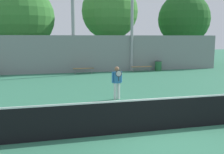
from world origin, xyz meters
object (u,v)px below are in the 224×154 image
tennis_player (117,81)px  tree_dark_dense (184,19)px  tree_green_tall (110,11)px  trash_bin (158,66)px  tree_green_broad (23,17)px  bench_courtside_near (141,67)px  bench_adjacent_court (83,69)px  tennis_net (157,114)px  light_pole_far_right (73,3)px  light_pole_center_back (132,8)px

tennis_player → tree_dark_dense: tree_dark_dense is taller
tree_green_tall → tree_dark_dense: size_ratio=1.11×
trash_bin → tree_green_broad: (-12.00, 5.76, 4.52)m
bench_courtside_near → bench_adjacent_court: size_ratio=1.09×
tennis_player → tree_green_tall: (3.59, 16.32, 4.91)m
tennis_net → tree_dark_dense: (12.03, 20.10, 4.53)m
bench_courtside_near → tree_green_tall: tree_green_tall is taller
tree_green_broad → bench_adjacent_court: bearing=-49.8°
tennis_player → light_pole_far_right: bearing=92.4°
trash_bin → tree_dark_dense: bearing=45.8°
bench_adjacent_court → tree_green_broad: (-5.11, 6.05, 4.55)m
bench_adjacent_court → tree_dark_dense: tree_dark_dense is taller
trash_bin → tree_green_broad: size_ratio=0.11×
bench_courtside_near → light_pole_center_back: size_ratio=0.20×
tennis_net → light_pole_far_right: light_pole_far_right is taller
tennis_player → tennis_net: bearing=-91.6°
light_pole_center_back → tree_green_broad: 10.98m
light_pole_far_right → trash_bin: bearing=-6.1°
tennis_player → bench_courtside_near: 10.67m
tennis_net → light_pole_far_right: size_ratio=1.15×
tree_green_broad → tennis_net: bearing=-74.6°
tree_green_broad → tennis_player: bearing=-70.7°
bench_adjacent_court → tennis_net: bearing=-88.2°
tennis_net → tree_dark_dense: 23.86m
tree_green_broad → trash_bin: bearing=-25.7°
tree_green_tall → tree_green_broad: size_ratio=1.10×
tennis_player → light_pole_center_back: light_pole_center_back is taller
tennis_player → light_pole_far_right: size_ratio=0.15×
tree_dark_dense → tennis_net: bearing=-120.9°
bench_adjacent_court → trash_bin: trash_bin is taller
bench_courtside_near → bench_adjacent_court: same height
bench_courtside_near → tree_dark_dense: tree_dark_dense is taller
bench_adjacent_court → bench_courtside_near: bearing=0.0°
light_pole_far_right → tree_green_tall: (4.58, 5.73, -0.08)m
bench_courtside_near → bench_adjacent_court: 5.16m
trash_bin → tennis_net: bearing=-114.2°
tennis_net → bench_adjacent_court: tennis_net is taller
tennis_net → light_pole_center_back: (4.04, 14.81, 5.00)m
tree_green_tall → trash_bin: bearing=-65.6°
trash_bin → tree_dark_dense: (5.59, 5.74, 4.62)m
tennis_player → light_pole_far_right: (-1.00, 10.60, 4.99)m
tree_green_tall → tennis_net: bearing=-99.5°
bench_adjacent_court → tree_dark_dense: 14.61m
bench_adjacent_court → tree_green_tall: (3.92, 6.82, 5.40)m
light_pole_center_back → tree_green_broad: size_ratio=1.17×
light_pole_far_right → trash_bin: size_ratio=11.77×
light_pole_far_right → light_pole_center_back: (5.14, -0.36, -0.36)m
light_pole_center_back → tree_green_tall: light_pole_center_back is taller
tennis_net → light_pole_far_right: 16.12m
tree_green_tall → tennis_player: bearing=-102.4°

